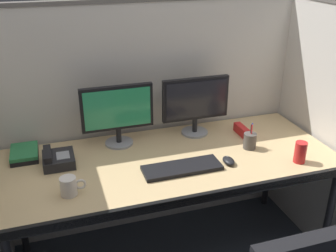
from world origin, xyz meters
The scene contains 13 objects.
cubicle_partition_rear centered at (0.00, 0.74, 0.79)m, with size 2.21×0.06×1.57m.
cubicle_partition_right centered at (0.99, 0.20, 0.79)m, with size 0.06×1.41×1.57m.
desk centered at (0.00, 0.29, 0.69)m, with size 1.90×0.80×0.74m.
monitor_left centered at (-0.25, 0.56, 0.96)m, with size 0.43×0.17×0.37m.
monitor_right centered at (0.25, 0.56, 0.96)m, with size 0.43×0.17×0.37m.
keyboard_main centered at (0.02, 0.16, 0.75)m, with size 0.43×0.15×0.02m, color black.
computer_mouse centered at (0.29, 0.14, 0.76)m, with size 0.06×0.10×0.04m.
pen_cup centered at (0.49, 0.27, 0.79)m, with size 0.08×0.08×0.16m.
book_stack centered at (-0.80, 0.56, 0.76)m, with size 0.15×0.21×0.05m.
desk_phone centered at (-0.62, 0.42, 0.77)m, with size 0.17×0.19×0.09m.
red_stapler centered at (0.53, 0.46, 0.77)m, with size 0.04×0.15×0.06m, color red.
soda_can centered at (0.67, 0.04, 0.80)m, with size 0.07×0.07×0.12m, color red.
coffee_mug centered at (-0.58, 0.10, 0.79)m, with size 0.13×0.08×0.09m.
Camera 1 is at (-0.61, -1.56, 1.84)m, focal length 41.77 mm.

